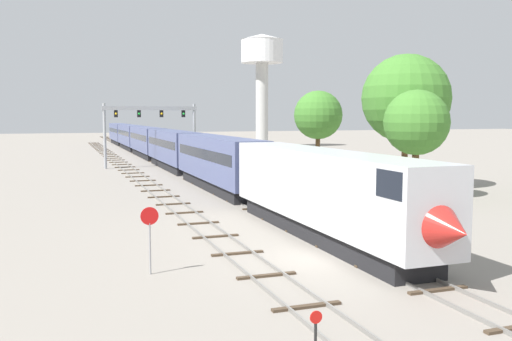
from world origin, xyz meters
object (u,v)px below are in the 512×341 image
(signal_gantry, at_px, (150,121))
(trackside_tree_left, at_px, (416,123))
(water_tower, at_px, (262,60))
(trackside_tree_right, at_px, (318,115))
(passenger_train, at_px, (158,144))
(trackside_tree_mid, at_px, (406,99))
(stop_sign, at_px, (150,231))

(signal_gantry, height_order, trackside_tree_left, trackside_tree_left)
(water_tower, relative_size, trackside_tree_right, 2.42)
(passenger_train, relative_size, signal_gantry, 10.52)
(trackside_tree_right, bearing_deg, water_tower, 77.67)
(trackside_tree_left, height_order, trackside_tree_mid, trackside_tree_mid)
(trackside_tree_left, bearing_deg, trackside_tree_right, 83.66)
(trackside_tree_mid, relative_size, trackside_tree_right, 1.26)
(passenger_train, relative_size, trackside_tree_left, 14.52)
(passenger_train, bearing_deg, trackside_tree_right, -50.08)
(passenger_train, distance_m, trackside_tree_right, 25.56)
(passenger_train, distance_m, signal_gantry, 9.20)
(passenger_train, xyz_separation_m, water_tower, (26.87, 29.52, 15.43))
(trackside_tree_mid, height_order, trackside_tree_right, trackside_tree_mid)
(passenger_train, height_order, trackside_tree_left, trackside_tree_left)
(passenger_train, xyz_separation_m, trackside_tree_mid, (16.39, -37.10, 5.61))
(water_tower, height_order, trackside_tree_mid, water_tower)
(stop_sign, bearing_deg, signal_gantry, 81.03)
(passenger_train, xyz_separation_m, stop_sign, (-10.00, -57.37, -0.74))
(stop_sign, height_order, trackside_tree_right, trackside_tree_right)
(signal_gantry, xyz_separation_m, stop_sign, (-7.75, -49.11, -4.13))
(passenger_train, height_order, signal_gantry, signal_gantry)
(water_tower, bearing_deg, stop_sign, -113.00)
(passenger_train, height_order, trackside_tree_mid, trackside_tree_mid)
(trackside_tree_mid, bearing_deg, stop_sign, -142.48)
(water_tower, distance_m, trackside_tree_mid, 68.15)
(trackside_tree_right, bearing_deg, trackside_tree_left, -96.34)
(stop_sign, height_order, trackside_tree_left, trackside_tree_left)
(water_tower, bearing_deg, passenger_train, -132.32)
(signal_gantry, bearing_deg, stop_sign, -98.97)
(passenger_train, bearing_deg, signal_gantry, -105.25)
(trackside_tree_left, distance_m, trackside_tree_mid, 6.59)
(signal_gantry, xyz_separation_m, trackside_tree_left, (15.85, -34.43, 0.09))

